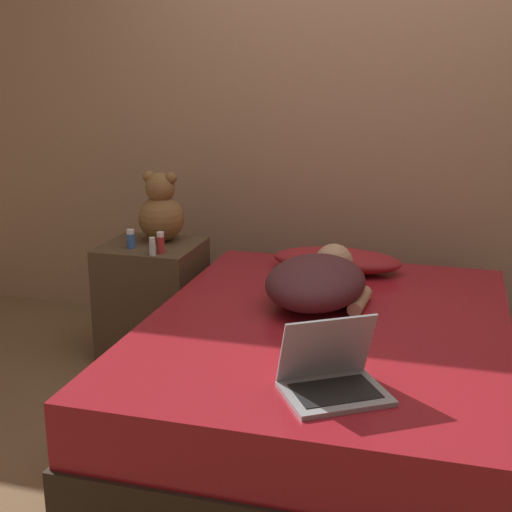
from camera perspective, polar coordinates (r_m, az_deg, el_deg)
The scene contains 11 objects.
ground_plane at distance 3.07m, azimuth 5.42°, elevation -14.09°, with size 12.00×12.00×0.00m, color brown.
wall_back at distance 3.88m, azimuth 9.26°, elevation 12.23°, with size 8.00×0.06×2.60m.
bed at distance 2.96m, azimuth 5.54°, elevation -9.87°, with size 1.44×1.87×0.51m.
nightstand at distance 3.76m, azimuth -8.23°, elevation -3.45°, with size 0.48×0.45×0.59m.
pillow at distance 3.50m, azimuth 6.48°, elevation -0.34°, with size 0.63×0.29×0.11m.
person_lying at distance 3.04m, azimuth 5.03°, elevation -1.94°, with size 0.44×0.72×0.20m.
laptop at distance 2.27m, azimuth 6.08°, elevation -9.52°, with size 0.39×0.37×0.24m.
teddy_bear at distance 3.71m, azimuth -7.61°, elevation 3.60°, with size 0.24×0.24×0.36m.
bottle_red at distance 3.49m, azimuth -7.64°, elevation 1.04°, with size 0.04×0.04×0.11m.
bottle_blue at distance 3.61m, azimuth -9.99°, elevation 1.34°, with size 0.04×0.04×0.09m.
bottle_clear at distance 3.47m, azimuth -8.29°, elevation 0.75°, with size 0.03×0.03×0.09m.
Camera 1 is at (0.45, -2.63, 1.53)m, focal length 50.00 mm.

